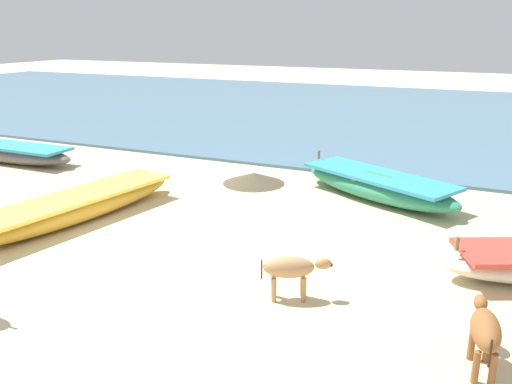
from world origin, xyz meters
TOP-DOWN VIEW (x-y plane):
  - ground at (0.00, 0.00)m, footprint 80.00×80.00m
  - sea_water at (0.00, 16.05)m, footprint 60.00×20.00m
  - fishing_boat_0 at (-2.37, 0.90)m, footprint 1.78×4.78m
  - fishing_boat_2 at (-7.09, 3.71)m, footprint 3.94×0.99m
  - fishing_boat_6 at (2.52, 4.54)m, footprint 3.92×2.71m
  - calf_near_brown at (4.78, -0.92)m, footprint 0.40×1.02m
  - calf_far_tan at (2.40, -0.30)m, footprint 0.90×0.56m
  - debris_pile_0 at (-0.35, 4.52)m, footprint 1.67×1.67m

SIDE VIEW (x-z plane):
  - ground at x=0.00m, z-range 0.00..0.00m
  - sea_water at x=0.00m, z-range 0.00..0.08m
  - debris_pile_0 at x=-0.35m, z-range 0.00..0.26m
  - fishing_boat_2 at x=-7.09m, z-range -0.08..0.60m
  - fishing_boat_0 at x=-2.37m, z-range -0.08..0.61m
  - fishing_boat_6 at x=2.52m, z-range -0.08..0.67m
  - calf_far_tan at x=2.40m, z-range 0.13..0.75m
  - calf_near_brown at x=4.78m, z-range 0.15..0.81m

